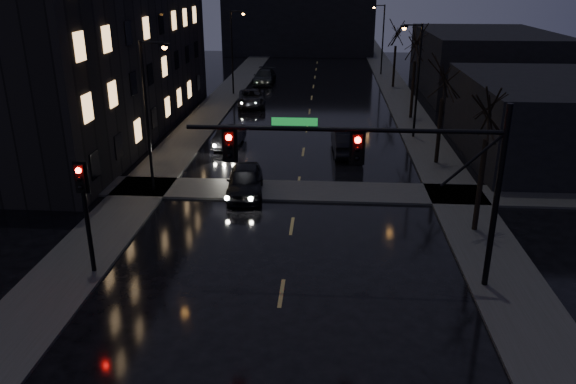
% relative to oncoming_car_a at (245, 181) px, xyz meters
% --- Properties ---
extents(sidewalk_left, '(3.00, 140.00, 0.12)m').
position_rel_oncoming_car_a_xyz_m(sidewalk_left, '(-5.74, 17.10, -0.73)').
color(sidewalk_left, '#2D2D2B').
rests_on(sidewalk_left, ground).
extents(sidewalk_right, '(3.00, 140.00, 0.12)m').
position_rel_oncoming_car_a_xyz_m(sidewalk_right, '(11.26, 17.10, -0.73)').
color(sidewalk_right, '#2D2D2B').
rests_on(sidewalk_right, ground).
extents(sidewalk_cross, '(40.00, 3.00, 0.12)m').
position_rel_oncoming_car_a_xyz_m(sidewalk_cross, '(2.76, 0.60, -0.73)').
color(sidewalk_cross, '#2D2D2B').
rests_on(sidewalk_cross, ground).
extents(apartment_block, '(12.00, 30.00, 12.00)m').
position_rel_oncoming_car_a_xyz_m(apartment_block, '(-13.74, 12.10, 5.21)').
color(apartment_block, black).
rests_on(apartment_block, ground).
extents(commercial_right_near, '(10.00, 14.00, 5.00)m').
position_rel_oncoming_car_a_xyz_m(commercial_right_near, '(18.26, 8.10, 1.71)').
color(commercial_right_near, black).
rests_on(commercial_right_near, ground).
extents(commercial_right_far, '(12.00, 18.00, 6.00)m').
position_rel_oncoming_car_a_xyz_m(commercial_right_far, '(19.76, 30.10, 2.21)').
color(commercial_right_far, black).
rests_on(commercial_right_far, ground).
extents(far_block, '(22.00, 10.00, 8.00)m').
position_rel_oncoming_car_a_xyz_m(far_block, '(-0.24, 60.10, 3.21)').
color(far_block, black).
rests_on(far_block, ground).
extents(signal_mast, '(11.11, 0.41, 7.00)m').
position_rel_oncoming_car_a_xyz_m(signal_mast, '(6.60, -8.90, 4.08)').
color(signal_mast, black).
rests_on(signal_mast, ground).
extents(signal_pole_left, '(0.35, 0.41, 4.53)m').
position_rel_oncoming_car_a_xyz_m(signal_pole_left, '(-4.74, -8.90, 2.22)').
color(signal_pole_left, black).
rests_on(signal_pole_left, ground).
extents(tree_near, '(3.52, 3.52, 8.08)m').
position_rel_oncoming_car_a_xyz_m(tree_near, '(11.16, -3.90, 5.43)').
color(tree_near, black).
rests_on(tree_near, ground).
extents(tree_mid_a, '(3.30, 3.30, 7.58)m').
position_rel_oncoming_car_a_xyz_m(tree_mid_a, '(11.16, 6.10, 5.04)').
color(tree_mid_a, black).
rests_on(tree_mid_a, ground).
extents(tree_mid_b, '(3.74, 3.74, 8.59)m').
position_rel_oncoming_car_a_xyz_m(tree_mid_b, '(11.16, 18.10, 5.82)').
color(tree_mid_b, black).
rests_on(tree_mid_b, ground).
extents(tree_far, '(3.43, 3.43, 7.88)m').
position_rel_oncoming_car_a_xyz_m(tree_far, '(11.16, 32.10, 5.27)').
color(tree_far, black).
rests_on(tree_far, ground).
extents(streetlight_l_near, '(1.53, 0.28, 8.00)m').
position_rel_oncoming_car_a_xyz_m(streetlight_l_near, '(-4.83, 0.10, 3.98)').
color(streetlight_l_near, black).
rests_on(streetlight_l_near, ground).
extents(streetlight_l_far, '(1.53, 0.28, 8.00)m').
position_rel_oncoming_car_a_xyz_m(streetlight_l_far, '(-4.83, 27.10, 3.98)').
color(streetlight_l_far, black).
rests_on(streetlight_l_far, ground).
extents(streetlight_r_mid, '(1.53, 0.28, 8.00)m').
position_rel_oncoming_car_a_xyz_m(streetlight_r_mid, '(10.34, 12.10, 3.98)').
color(streetlight_r_mid, black).
rests_on(streetlight_r_mid, ground).
extents(streetlight_r_far, '(1.53, 0.28, 8.00)m').
position_rel_oncoming_car_a_xyz_m(streetlight_r_far, '(10.34, 40.10, 3.98)').
color(streetlight_r_far, black).
rests_on(streetlight_r_far, ground).
extents(oncoming_car_a, '(2.31, 4.80, 1.58)m').
position_rel_oncoming_car_a_xyz_m(oncoming_car_a, '(0.00, 0.00, 0.00)').
color(oncoming_car_a, black).
rests_on(oncoming_car_a, ground).
extents(oncoming_car_b, '(1.84, 4.31, 1.38)m').
position_rel_oncoming_car_a_xyz_m(oncoming_car_b, '(-2.41, 9.14, -0.10)').
color(oncoming_car_b, black).
rests_on(oncoming_car_b, ground).
extents(oncoming_car_c, '(3.00, 5.47, 1.45)m').
position_rel_oncoming_car_a_xyz_m(oncoming_car_c, '(-2.55, 22.15, -0.06)').
color(oncoming_car_c, black).
rests_on(oncoming_car_c, ground).
extents(oncoming_car_d, '(2.29, 5.38, 1.55)m').
position_rel_oncoming_car_a_xyz_m(oncoming_car_d, '(-2.64, 33.31, -0.02)').
color(oncoming_car_d, black).
rests_on(oncoming_car_d, ground).
extents(lead_car, '(2.09, 5.18, 1.67)m').
position_rel_oncoming_car_a_xyz_m(lead_car, '(5.62, 8.03, 0.05)').
color(lead_car, black).
rests_on(lead_car, ground).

